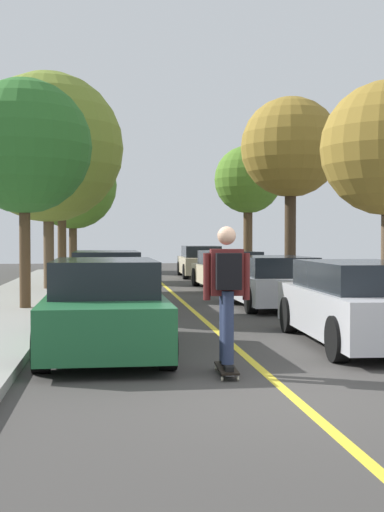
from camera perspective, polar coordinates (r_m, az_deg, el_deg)
ground at (r=7.69m, az=8.12°, el=-11.29°), size 80.00×80.00×0.00m
center_line at (r=11.54m, az=2.96°, el=-6.98°), size 0.12×39.20×0.01m
parked_car_left_nearest at (r=10.49m, az=-7.24°, el=-4.15°), size 1.86×4.56×1.38m
parked_car_left_near at (r=16.69m, az=-7.08°, el=-1.98°), size 1.86×4.66×1.39m
parked_car_right_nearest at (r=11.32m, az=13.72°, el=-3.80°), size 1.95×4.46×1.33m
parked_car_right_near at (r=17.05m, az=6.63°, el=-2.13°), size 1.89×4.22×1.26m
parked_car_right_far at (r=23.11m, az=3.06°, el=-1.15°), size 2.08×4.67×1.27m
parked_car_right_farthest at (r=30.21m, az=0.72°, el=-0.49°), size 1.90×4.48×1.37m
street_tree_left_nearest at (r=16.06m, az=-13.70°, el=8.77°), size 3.02×3.02×5.13m
street_tree_left_near at (r=22.16m, az=-11.80°, el=8.76°), size 4.66×4.66×6.73m
street_tree_left_far at (r=28.10m, az=-10.72°, el=6.77°), size 3.62×3.62×6.00m
street_tree_left_farthest at (r=36.31m, az=-9.83°, el=5.77°), size 4.54×4.54×6.59m
street_tree_right_near at (r=22.60m, az=8.15°, el=8.81°), size 3.21×3.21×6.10m
street_tree_right_far at (r=29.19m, az=4.65°, el=6.24°), size 2.84×2.84×5.46m
skateboard at (r=8.65m, az=2.87°, el=-9.26°), size 0.26×0.85×0.10m
skateboarder at (r=8.49m, az=2.90°, el=-2.57°), size 0.58×0.70×1.74m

